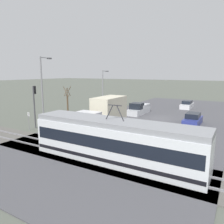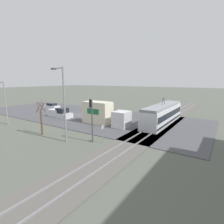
{
  "view_description": "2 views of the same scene",
  "coord_description": "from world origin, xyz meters",
  "px_view_note": "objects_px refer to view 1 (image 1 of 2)",
  "views": [
    {
      "loc": [
        -9.73,
        30.3,
        6.71
      ],
      "look_at": [
        2.36,
        9.62,
        2.32
      ],
      "focal_mm": 35.0,
      "sensor_mm": 36.0,
      "label": 1
    },
    {
      "loc": [
        26.52,
        25.53,
        7.26
      ],
      "look_at": [
        2.35,
        9.47,
        1.94
      ],
      "focal_mm": 28.0,
      "sensor_mm": 36.0,
      "label": 2
    }
  ],
  "objects_px": {
    "pickup_truck": "(138,110)",
    "street_lamp_mid_block": "(103,86)",
    "light_rail_tram": "(115,141)",
    "street_tree": "(68,103)",
    "sedan_car_1": "(187,105)",
    "street_lamp_near_crossing": "(43,85)",
    "sedan_car_0": "(193,120)",
    "no_parking_sign": "(29,120)",
    "box_truck": "(104,114)",
    "traffic_light_pole": "(34,101)"
  },
  "relations": [
    {
      "from": "box_truck",
      "to": "traffic_light_pole",
      "type": "relative_size",
      "value": 1.6
    },
    {
      "from": "pickup_truck",
      "to": "traffic_light_pole",
      "type": "distance_m",
      "value": 16.24
    },
    {
      "from": "box_truck",
      "to": "sedan_car_0",
      "type": "xyz_separation_m",
      "value": [
        -8.84,
        -7.12,
        -1.06
      ]
    },
    {
      "from": "light_rail_tram",
      "to": "sedan_car_0",
      "type": "bearing_deg",
      "value": -100.77
    },
    {
      "from": "box_truck",
      "to": "pickup_truck",
      "type": "relative_size",
      "value": 1.51
    },
    {
      "from": "street_tree",
      "to": "street_lamp_mid_block",
      "type": "relative_size",
      "value": 0.65
    },
    {
      "from": "street_lamp_mid_block",
      "to": "pickup_truck",
      "type": "bearing_deg",
      "value": 160.37
    },
    {
      "from": "street_tree",
      "to": "sedan_car_1",
      "type": "bearing_deg",
      "value": -130.86
    },
    {
      "from": "light_rail_tram",
      "to": "street_lamp_near_crossing",
      "type": "height_order",
      "value": "street_lamp_near_crossing"
    },
    {
      "from": "sedan_car_1",
      "to": "street_lamp_mid_block",
      "type": "bearing_deg",
      "value": 25.49
    },
    {
      "from": "light_rail_tram",
      "to": "pickup_truck",
      "type": "xyz_separation_m",
      "value": [
        6.1,
        -18.4,
        -0.84
      ]
    },
    {
      "from": "box_truck",
      "to": "pickup_truck",
      "type": "distance_m",
      "value": 10.47
    },
    {
      "from": "pickup_truck",
      "to": "street_tree",
      "type": "relative_size",
      "value": 1.18
    },
    {
      "from": "sedan_car_1",
      "to": "traffic_light_pole",
      "type": "bearing_deg",
      "value": 61.87
    },
    {
      "from": "box_truck",
      "to": "street_tree",
      "type": "xyz_separation_m",
      "value": [
        8.94,
        -3.6,
        0.32
      ]
    },
    {
      "from": "sedan_car_1",
      "to": "street_lamp_near_crossing",
      "type": "bearing_deg",
      "value": 55.69
    },
    {
      "from": "light_rail_tram",
      "to": "sedan_car_0",
      "type": "xyz_separation_m",
      "value": [
        -2.87,
        -15.1,
        -0.91
      ]
    },
    {
      "from": "traffic_light_pole",
      "to": "light_rail_tram",
      "type": "bearing_deg",
      "value": 162.92
    },
    {
      "from": "street_lamp_near_crossing",
      "to": "sedan_car_1",
      "type": "bearing_deg",
      "value": -124.31
    },
    {
      "from": "street_lamp_mid_block",
      "to": "street_lamp_near_crossing",
      "type": "bearing_deg",
      "value": 88.76
    },
    {
      "from": "light_rail_tram",
      "to": "traffic_light_pole",
      "type": "xyz_separation_m",
      "value": [
        13.4,
        -4.12,
        1.69
      ]
    },
    {
      "from": "pickup_truck",
      "to": "no_parking_sign",
      "type": "height_order",
      "value": "no_parking_sign"
    },
    {
      "from": "pickup_truck",
      "to": "street_tree",
      "type": "height_order",
      "value": "street_tree"
    },
    {
      "from": "pickup_truck",
      "to": "sedan_car_1",
      "type": "bearing_deg",
      "value": -119.6
    },
    {
      "from": "sedan_car_1",
      "to": "no_parking_sign",
      "type": "height_order",
      "value": "no_parking_sign"
    },
    {
      "from": "box_truck",
      "to": "traffic_light_pole",
      "type": "xyz_separation_m",
      "value": [
        7.43,
        3.86,
        1.55
      ]
    },
    {
      "from": "box_truck",
      "to": "sedan_car_0",
      "type": "relative_size",
      "value": 1.84
    },
    {
      "from": "sedan_car_0",
      "to": "street_lamp_near_crossing",
      "type": "xyz_separation_m",
      "value": [
        17.87,
        8.1,
        4.29
      ]
    },
    {
      "from": "street_lamp_mid_block",
      "to": "street_tree",
      "type": "bearing_deg",
      "value": 88.68
    },
    {
      "from": "sedan_car_0",
      "to": "light_rail_tram",
      "type": "bearing_deg",
      "value": -100.77
    },
    {
      "from": "street_tree",
      "to": "street_lamp_near_crossing",
      "type": "height_order",
      "value": "street_lamp_near_crossing"
    },
    {
      "from": "pickup_truck",
      "to": "traffic_light_pole",
      "type": "bearing_deg",
      "value": 62.91
    },
    {
      "from": "traffic_light_pole",
      "to": "no_parking_sign",
      "type": "bearing_deg",
      "value": 105.89
    },
    {
      "from": "sedan_car_0",
      "to": "traffic_light_pole",
      "type": "relative_size",
      "value": 0.87
    },
    {
      "from": "pickup_truck",
      "to": "sedan_car_1",
      "type": "distance_m",
      "value": 11.29
    },
    {
      "from": "light_rail_tram",
      "to": "street_tree",
      "type": "relative_size",
      "value": 2.91
    },
    {
      "from": "traffic_light_pole",
      "to": "street_lamp_mid_block",
      "type": "bearing_deg",
      "value": -85.79
    },
    {
      "from": "street_tree",
      "to": "street_lamp_near_crossing",
      "type": "distance_m",
      "value": 5.43
    },
    {
      "from": "light_rail_tram",
      "to": "street_lamp_mid_block",
      "type": "xyz_separation_m",
      "value": [
        14.68,
        -21.46,
        2.51
      ]
    },
    {
      "from": "sedan_car_1",
      "to": "traffic_light_pole",
      "type": "distance_m",
      "value": 27.45
    },
    {
      "from": "light_rail_tram",
      "to": "no_parking_sign",
      "type": "bearing_deg",
      "value": -12.18
    },
    {
      "from": "street_tree",
      "to": "street_lamp_near_crossing",
      "type": "xyz_separation_m",
      "value": [
        0.09,
        4.58,
        2.91
      ]
    },
    {
      "from": "street_lamp_near_crossing",
      "to": "no_parking_sign",
      "type": "xyz_separation_m",
      "value": [
        -1.96,
        4.19,
        -3.68
      ]
    },
    {
      "from": "light_rail_tram",
      "to": "street_tree",
      "type": "bearing_deg",
      "value": -37.85
    },
    {
      "from": "light_rail_tram",
      "to": "sedan_car_0",
      "type": "distance_m",
      "value": 15.4
    },
    {
      "from": "no_parking_sign",
      "to": "street_tree",
      "type": "bearing_deg",
      "value": -77.92
    },
    {
      "from": "box_truck",
      "to": "sedan_car_0",
      "type": "height_order",
      "value": "box_truck"
    },
    {
      "from": "sedan_car_0",
      "to": "traffic_light_pole",
      "type": "xyz_separation_m",
      "value": [
        16.28,
        10.98,
        2.61
      ]
    },
    {
      "from": "pickup_truck",
      "to": "street_lamp_mid_block",
      "type": "height_order",
      "value": "street_lamp_mid_block"
    },
    {
      "from": "sedan_car_1",
      "to": "street_tree",
      "type": "relative_size",
      "value": 0.96
    }
  ]
}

